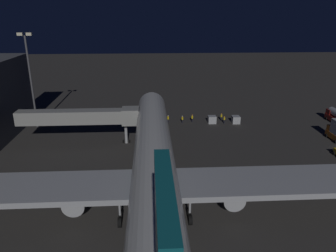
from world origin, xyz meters
TOP-DOWN VIEW (x-y plane):
  - ground_plane at (0.00, 0.00)m, footprint 320.00×320.00m
  - airliner_at_gate at (0.00, 8.92)m, footprint 58.16×68.88m
  - jet_bridge at (12.25, -15.16)m, footprint 22.90×3.40m
  - apron_floodlight_mast at (25.50, -25.74)m, footprint 2.90×0.50m
  - baggage_container_near_belt at (-19.19, -25.66)m, footprint 1.73×1.81m
  - baggage_container_mid_row at (-13.75, -25.99)m, footprint 1.80×1.62m
  - ground_crew_near_nose_gear at (-6.98, -26.36)m, footprint 0.40×0.40m
  - ground_crew_by_belt_loader at (-9.32, -27.03)m, footprint 0.40×0.40m
  - ground_crew_marshaller_fwd at (-3.71, -26.52)m, footprint 0.40×0.40m
  - ground_crew_under_port_wing at (-16.27, -27.53)m, footprint 0.40×0.40m
  - ground_crew_walking_aft at (-16.51, -25.52)m, footprint 0.40×0.40m
  - traffic_cone_nose_port at (-2.20, -24.64)m, footprint 0.36×0.36m
  - traffic_cone_nose_starboard at (2.20, -24.64)m, footprint 0.36×0.36m

SIDE VIEW (x-z plane):
  - ground_plane at x=0.00m, z-range 0.00..0.00m
  - traffic_cone_nose_port at x=-2.20m, z-range 0.00..0.55m
  - traffic_cone_nose_starboard at x=2.20m, z-range 0.00..0.55m
  - baggage_container_near_belt at x=-19.19m, z-range 0.00..1.69m
  - baggage_container_mid_row at x=-13.75m, z-range 0.00..1.69m
  - ground_crew_near_nose_gear at x=-6.98m, z-range 0.09..1.86m
  - ground_crew_walking_aft at x=-16.51m, z-range 0.09..1.86m
  - ground_crew_by_belt_loader at x=-9.32m, z-range 0.09..1.91m
  - ground_crew_under_port_wing at x=-16.27m, z-range 0.10..1.93m
  - ground_crew_marshaller_fwd at x=-3.71m, z-range 0.10..2.00m
  - airliner_at_gate at x=0.00m, z-range -4.52..15.29m
  - jet_bridge at x=12.25m, z-range 1.97..8.97m
  - apron_floodlight_mast at x=25.50m, z-range 1.47..21.68m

